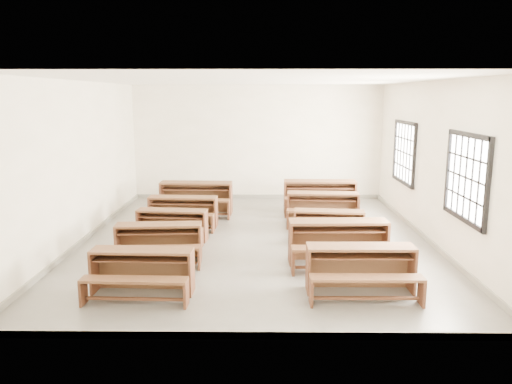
{
  "coord_description": "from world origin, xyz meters",
  "views": [
    {
      "loc": [
        0.11,
        -9.86,
        2.92
      ],
      "look_at": [
        0.0,
        0.0,
        1.0
      ],
      "focal_mm": 35.0,
      "sensor_mm": 36.0,
      "label": 1
    }
  ],
  "objects_px": {
    "desk_set_9": "(320,194)",
    "desk_set_3": "(183,210)",
    "desk_set_1": "(159,240)",
    "desk_set_7": "(329,224)",
    "desk_set_2": "(172,223)",
    "desk_set_5": "(361,266)",
    "desk_set_6": "(339,239)",
    "desk_set_0": "(142,269)",
    "desk_set_8": "(323,206)",
    "desk_set_4": "(196,195)"
  },
  "relations": [
    {
      "from": "desk_set_6",
      "to": "desk_set_0",
      "type": "bearing_deg",
      "value": -157.69
    },
    {
      "from": "desk_set_4",
      "to": "desk_set_5",
      "type": "xyz_separation_m",
      "value": [
        3.11,
        -5.04,
        -0.05
      ]
    },
    {
      "from": "desk_set_3",
      "to": "desk_set_2",
      "type": "bearing_deg",
      "value": -89.85
    },
    {
      "from": "desk_set_6",
      "to": "desk_set_7",
      "type": "xyz_separation_m",
      "value": [
        0.02,
        1.38,
        -0.08
      ]
    },
    {
      "from": "desk_set_1",
      "to": "desk_set_4",
      "type": "bearing_deg",
      "value": 83.14
    },
    {
      "from": "desk_set_5",
      "to": "desk_set_9",
      "type": "height_order",
      "value": "desk_set_9"
    },
    {
      "from": "desk_set_8",
      "to": "desk_set_1",
      "type": "bearing_deg",
      "value": -136.35
    },
    {
      "from": "desk_set_7",
      "to": "desk_set_5",
      "type": "bearing_deg",
      "value": -81.41
    },
    {
      "from": "desk_set_3",
      "to": "desk_set_9",
      "type": "bearing_deg",
      "value": 27.13
    },
    {
      "from": "desk_set_4",
      "to": "desk_set_8",
      "type": "xyz_separation_m",
      "value": [
        3.03,
        -0.97,
        -0.04
      ]
    },
    {
      "from": "desk_set_4",
      "to": "desk_set_9",
      "type": "xyz_separation_m",
      "value": [
        3.1,
        0.18,
        0.01
      ]
    },
    {
      "from": "desk_set_2",
      "to": "desk_set_4",
      "type": "bearing_deg",
      "value": 90.73
    },
    {
      "from": "desk_set_9",
      "to": "desk_set_6",
      "type": "bearing_deg",
      "value": -90.77
    },
    {
      "from": "desk_set_2",
      "to": "desk_set_5",
      "type": "relative_size",
      "value": 0.92
    },
    {
      "from": "desk_set_2",
      "to": "desk_set_9",
      "type": "relative_size",
      "value": 0.82
    },
    {
      "from": "desk_set_7",
      "to": "desk_set_9",
      "type": "xyz_separation_m",
      "value": [
        0.1,
        2.54,
        0.1
      ]
    },
    {
      "from": "desk_set_0",
      "to": "desk_set_4",
      "type": "distance_m",
      "value": 5.12
    },
    {
      "from": "desk_set_3",
      "to": "desk_set_9",
      "type": "height_order",
      "value": "desk_set_9"
    },
    {
      "from": "desk_set_0",
      "to": "desk_set_8",
      "type": "distance_m",
      "value": 5.22
    },
    {
      "from": "desk_set_2",
      "to": "desk_set_3",
      "type": "bearing_deg",
      "value": 92.47
    },
    {
      "from": "desk_set_6",
      "to": "desk_set_9",
      "type": "distance_m",
      "value": 3.92
    },
    {
      "from": "desk_set_5",
      "to": "desk_set_7",
      "type": "relative_size",
      "value": 1.09
    },
    {
      "from": "desk_set_3",
      "to": "desk_set_0",
      "type": "bearing_deg",
      "value": -87.06
    },
    {
      "from": "desk_set_2",
      "to": "desk_set_6",
      "type": "relative_size",
      "value": 0.85
    },
    {
      "from": "desk_set_6",
      "to": "desk_set_9",
      "type": "bearing_deg",
      "value": 86.7
    },
    {
      "from": "desk_set_2",
      "to": "desk_set_1",
      "type": "bearing_deg",
      "value": -84.75
    },
    {
      "from": "desk_set_2",
      "to": "desk_set_8",
      "type": "xyz_separation_m",
      "value": [
        3.22,
        1.38,
        0.05
      ]
    },
    {
      "from": "desk_set_1",
      "to": "desk_set_3",
      "type": "xyz_separation_m",
      "value": [
        0.06,
        2.37,
        0.0
      ]
    },
    {
      "from": "desk_set_0",
      "to": "desk_set_1",
      "type": "xyz_separation_m",
      "value": [
        -0.05,
        1.48,
        0.0
      ]
    },
    {
      "from": "desk_set_0",
      "to": "desk_set_2",
      "type": "distance_m",
      "value": 2.76
    },
    {
      "from": "desk_set_2",
      "to": "desk_set_3",
      "type": "xyz_separation_m",
      "value": [
        0.06,
        1.09,
        0.03
      ]
    },
    {
      "from": "desk_set_0",
      "to": "desk_set_3",
      "type": "height_order",
      "value": "desk_set_3"
    },
    {
      "from": "desk_set_1",
      "to": "desk_set_2",
      "type": "xyz_separation_m",
      "value": [
        0.0,
        1.28,
        -0.02
      ]
    },
    {
      "from": "desk_set_0",
      "to": "desk_set_9",
      "type": "xyz_separation_m",
      "value": [
        3.25,
        5.3,
        0.08
      ]
    },
    {
      "from": "desk_set_0",
      "to": "desk_set_4",
      "type": "height_order",
      "value": "desk_set_4"
    },
    {
      "from": "desk_set_3",
      "to": "desk_set_9",
      "type": "relative_size",
      "value": 0.86
    },
    {
      "from": "desk_set_1",
      "to": "desk_set_0",
      "type": "bearing_deg",
      "value": -91.86
    },
    {
      "from": "desk_set_0",
      "to": "desk_set_2",
      "type": "bearing_deg",
      "value": 92.93
    },
    {
      "from": "desk_set_0",
      "to": "desk_set_1",
      "type": "height_order",
      "value": "same"
    },
    {
      "from": "desk_set_5",
      "to": "desk_set_8",
      "type": "distance_m",
      "value": 4.07
    },
    {
      "from": "desk_set_5",
      "to": "desk_set_2",
      "type": "bearing_deg",
      "value": 140.6
    },
    {
      "from": "desk_set_0",
      "to": "desk_set_9",
      "type": "bearing_deg",
      "value": 60.48
    },
    {
      "from": "desk_set_1",
      "to": "desk_set_2",
      "type": "distance_m",
      "value": 1.29
    },
    {
      "from": "desk_set_1",
      "to": "desk_set_7",
      "type": "bearing_deg",
      "value": 18.1
    },
    {
      "from": "desk_set_0",
      "to": "desk_set_4",
      "type": "relative_size",
      "value": 0.85
    },
    {
      "from": "desk_set_1",
      "to": "desk_set_5",
      "type": "xyz_separation_m",
      "value": [
        3.31,
        -1.41,
        0.02
      ]
    },
    {
      "from": "desk_set_6",
      "to": "desk_set_7",
      "type": "relative_size",
      "value": 1.18
    },
    {
      "from": "desk_set_9",
      "to": "desk_set_3",
      "type": "bearing_deg",
      "value": -154.93
    },
    {
      "from": "desk_set_3",
      "to": "desk_set_4",
      "type": "xyz_separation_m",
      "value": [
        0.14,
        1.26,
        0.07
      ]
    },
    {
      "from": "desk_set_8",
      "to": "desk_set_0",
      "type": "bearing_deg",
      "value": -123.36
    }
  ]
}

